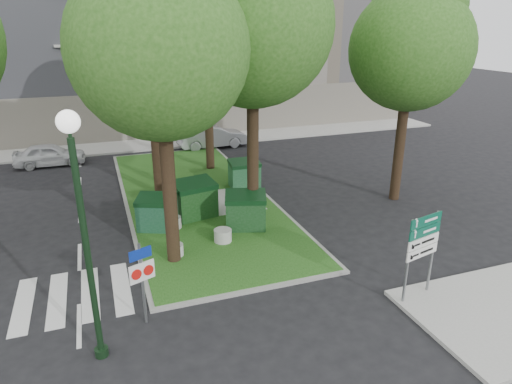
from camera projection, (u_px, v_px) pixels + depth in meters
name	position (u px, v px, depth m)	size (l,w,h in m)	color
ground	(240.00, 293.00, 13.55)	(120.00, 120.00, 0.00)	black
median_island	(196.00, 198.00, 20.74)	(6.00, 16.00, 0.12)	#1B4A15
median_kerb	(196.00, 198.00, 20.74)	(6.30, 16.30, 0.10)	gray
sidewalk_corner	(504.00, 313.00, 12.51)	(5.00, 4.00, 0.12)	#999993
building_sidewalk	(153.00, 144.00, 29.83)	(42.00, 3.00, 0.12)	#999993
zebra_crossing	(106.00, 290.00, 13.68)	(5.00, 3.00, 0.01)	silver
apartment_building	(130.00, 15.00, 33.66)	(41.00, 12.00, 16.00)	tan
tree_median_near_left	(161.00, 31.00, 12.80)	(5.20, 5.20, 10.53)	black
tree_median_near_right	(254.00, 9.00, 15.44)	(5.60, 5.60, 11.46)	black
tree_median_mid	(149.00, 37.00, 18.80)	(4.80, 4.80, 9.99)	black
tree_median_far	(206.00, 5.00, 21.99)	(5.80, 5.80, 11.93)	black
tree_street_right	(413.00, 37.00, 18.45)	(5.00, 5.00, 10.06)	black
dumpster_a	(157.00, 213.00, 17.30)	(1.74, 1.50, 1.35)	#103D24
dumpster_b	(194.00, 199.00, 18.38)	(1.87, 1.48, 1.54)	#103910
dumpster_c	(246.00, 211.00, 17.39)	(1.79, 1.49, 1.43)	#0F3313
dumpster_d	(244.00, 174.00, 21.78)	(1.46, 1.05, 1.33)	#164825
bollard_left	(175.00, 250.00, 15.44)	(0.56, 0.56, 0.40)	#ADAEA8
bollard_right	(223.00, 235.00, 16.42)	(0.64, 0.64, 0.45)	#A6A7A1
bollard_mid	(174.00, 222.00, 17.50)	(0.61, 0.61, 0.43)	#9D9D98
litter_bin	(239.00, 170.00, 23.18)	(0.42, 0.42, 0.74)	gold
street_lamp	(81.00, 213.00, 9.71)	(0.47, 0.47, 5.95)	black
traffic_sign_pole	(142.00, 273.00, 11.71)	(0.67, 0.30, 2.36)	slate
directional_sign	(422.00, 243.00, 12.65)	(1.24, 0.34, 2.52)	slate
car_white	(50.00, 155.00, 25.34)	(1.50, 3.74, 1.27)	silver
car_silver	(212.00, 136.00, 29.00)	(1.53, 4.38, 1.44)	#A0A2A8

